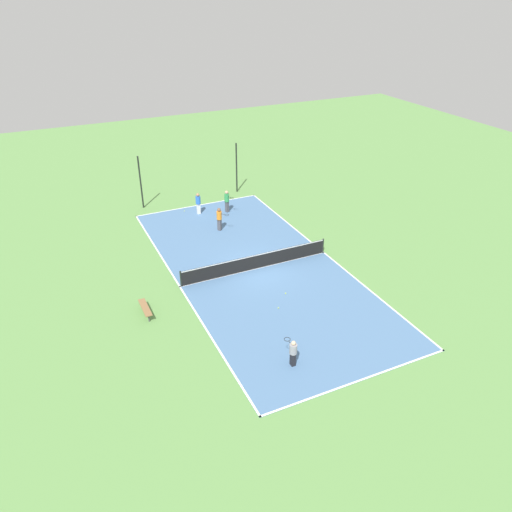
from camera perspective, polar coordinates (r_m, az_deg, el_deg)
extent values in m
plane|color=#60934C|center=(30.54, 0.00, -1.47)|extent=(80.00, 80.00, 0.00)
cube|color=#4C729E|center=(30.54, 0.00, -1.46)|extent=(9.81, 21.61, 0.02)
cube|color=white|center=(29.11, -8.70, -3.49)|extent=(0.10, 21.61, 0.00)
cube|color=white|center=(32.62, 7.74, 0.42)|extent=(0.10, 21.61, 0.00)
cube|color=white|center=(23.15, 11.70, -13.77)|extent=(9.81, 0.10, 0.00)
cube|color=white|center=(39.49, -6.67, 5.78)|extent=(9.81, 0.10, 0.00)
cube|color=white|center=(30.53, 0.00, -1.44)|extent=(9.81, 0.10, 0.00)
cylinder|color=black|center=(28.87, -8.59, -2.60)|extent=(0.10, 0.10, 1.01)
cylinder|color=black|center=(32.33, 7.65, 1.16)|extent=(0.10, 0.10, 1.01)
cube|color=black|center=(30.29, 0.00, -0.66)|extent=(9.51, 0.03, 0.96)
cube|color=white|center=(30.07, 0.00, 0.08)|extent=(9.51, 0.04, 0.06)
cube|color=olive|center=(26.99, -12.56, -5.76)|extent=(0.36, 1.71, 0.04)
cylinder|color=#4C4C51|center=(26.54, -12.13, -6.96)|extent=(0.08, 0.08, 0.41)
cylinder|color=#4C4C51|center=(27.69, -12.86, -5.37)|extent=(0.08, 0.08, 0.41)
cube|color=#4C4C51|center=(35.14, -4.19, 3.59)|extent=(0.32, 0.32, 0.84)
cylinder|color=orange|center=(34.84, -4.23, 4.65)|extent=(0.51, 0.51, 0.59)
sphere|color=brown|center=(34.67, -4.26, 5.28)|extent=(0.25, 0.25, 0.25)
cylinder|color=#262626|center=(34.64, -3.77, 4.79)|extent=(0.20, 0.23, 0.03)
torus|color=black|center=(34.52, -3.36, 4.71)|extent=(0.43, 0.43, 0.02)
cube|color=black|center=(23.30, 4.23, -11.66)|extent=(0.20, 0.25, 0.69)
cylinder|color=gray|center=(22.92, 4.28, -10.55)|extent=(0.36, 0.36, 0.48)
sphere|color=beige|center=(22.70, 4.31, -9.89)|extent=(0.21, 0.21, 0.21)
cylinder|color=#262626|center=(23.06, 3.91, -9.87)|extent=(0.03, 0.28, 0.03)
torus|color=black|center=(23.25, 3.59, -9.47)|extent=(0.31, 0.31, 0.02)
cube|color=white|center=(37.85, -6.58, 5.40)|extent=(0.26, 0.22, 0.82)
cylinder|color=blue|center=(37.57, -6.64, 6.38)|extent=(0.38, 0.38, 0.58)
sphere|color=#A87A56|center=(37.42, -6.68, 6.96)|extent=(0.25, 0.25, 0.25)
cube|color=#4C4C51|center=(37.98, -3.33, 5.66)|extent=(0.26, 0.30, 0.85)
cylinder|color=green|center=(37.70, -3.36, 6.67)|extent=(0.45, 0.45, 0.60)
sphere|color=tan|center=(37.54, -3.38, 7.27)|extent=(0.26, 0.26, 0.26)
cylinder|color=#262626|center=(37.41, -3.06, 6.75)|extent=(0.11, 0.28, 0.03)
torus|color=black|center=(37.21, -2.78, 6.63)|extent=(0.38, 0.38, 0.02)
sphere|color=#CCE033|center=(28.19, 3.40, -4.28)|extent=(0.07, 0.07, 0.07)
sphere|color=#CCE033|center=(26.99, 2.57, -5.95)|extent=(0.07, 0.07, 0.07)
sphere|color=#CCE033|center=(38.53, -8.19, 5.12)|extent=(0.07, 0.07, 0.07)
cylinder|color=black|center=(39.09, -13.05, 8.18)|extent=(0.12, 0.12, 4.11)
cylinder|color=black|center=(41.28, -2.24, 10.04)|extent=(0.12, 0.12, 4.11)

